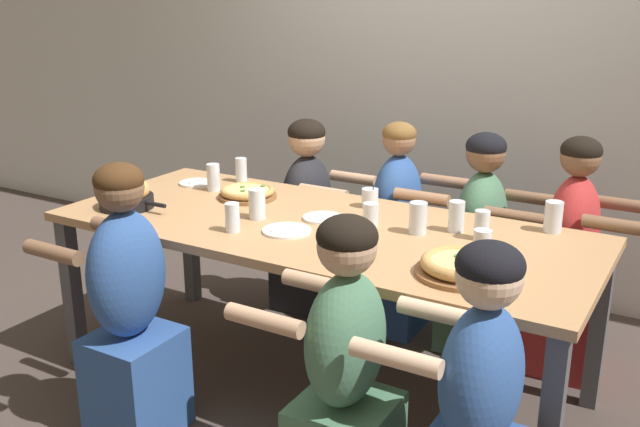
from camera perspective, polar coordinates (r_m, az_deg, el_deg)
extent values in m
plane|color=#423833|center=(3.49, 0.00, -13.28)|extent=(18.00, 18.00, 0.00)
cube|color=silver|center=(4.39, 10.45, 14.80)|extent=(10.00, 0.06, 3.20)
cube|color=tan|center=(3.17, 0.00, -1.21)|extent=(2.41, 1.00, 0.04)
cube|color=#4C4C51|center=(3.70, -19.21, -5.97)|extent=(0.07, 0.07, 0.75)
cube|color=#4C4C51|center=(4.27, -10.33, -2.08)|extent=(0.07, 0.07, 0.75)
cube|color=#4C4C51|center=(3.36, 21.34, -8.61)|extent=(0.07, 0.07, 0.75)
cylinder|color=brown|center=(3.57, -5.81, 1.38)|extent=(0.29, 0.29, 0.02)
torus|color=tan|center=(3.56, -5.82, 1.82)|extent=(0.27, 0.27, 0.03)
cylinder|color=#E5C675|center=(3.57, -5.82, 1.73)|extent=(0.23, 0.23, 0.03)
cylinder|color=#4C7A3D|center=(3.52, -5.20, 1.85)|extent=(0.02, 0.02, 0.01)
cylinder|color=#4C7A3D|center=(3.56, -4.82, 2.01)|extent=(0.02, 0.02, 0.01)
cylinder|color=#4C7A3D|center=(3.52, -6.19, 1.82)|extent=(0.02, 0.02, 0.01)
cylinder|color=#4C7A3D|center=(3.60, -4.60, 2.20)|extent=(0.02, 0.02, 0.01)
cylinder|color=#4C7A3D|center=(3.60, -6.22, 2.13)|extent=(0.02, 0.02, 0.01)
cylinder|color=brown|center=(2.66, 11.29, -4.66)|extent=(0.35, 0.35, 0.02)
torus|color=tan|center=(2.64, 11.33, -3.93)|extent=(0.31, 0.31, 0.04)
cylinder|color=#E5C675|center=(2.65, 11.32, -4.09)|extent=(0.25, 0.25, 0.04)
cylinder|color=#4C7A3D|center=(2.61, 11.04, -3.88)|extent=(0.02, 0.02, 0.01)
cylinder|color=#4C7A3D|center=(2.67, 10.93, -3.36)|extent=(0.02, 0.02, 0.01)
cylinder|color=#4C7A3D|center=(2.62, 11.64, -3.78)|extent=(0.02, 0.02, 0.01)
cylinder|color=#4C7A3D|center=(2.65, 11.76, -3.55)|extent=(0.02, 0.02, 0.01)
cylinder|color=black|center=(3.51, -15.20, 0.92)|extent=(0.25, 0.25, 0.06)
cylinder|color=black|center=(3.39, -13.01, 0.72)|extent=(0.11, 0.02, 0.02)
ellipsoid|color=#D68E4C|center=(3.50, -15.28, 1.82)|extent=(0.22, 0.22, 0.12)
cylinder|color=white|center=(3.23, 0.22, -0.35)|extent=(0.18, 0.18, 0.01)
cube|color=#B7B7BC|center=(3.23, 0.22, -0.20)|extent=(0.08, 0.11, 0.01)
cylinder|color=white|center=(3.06, -2.67, -1.38)|extent=(0.21, 0.21, 0.01)
cube|color=#B7B7BC|center=(3.06, -2.67, -1.22)|extent=(0.09, 0.13, 0.01)
cylinder|color=white|center=(3.87, -9.85, 2.42)|extent=(0.18, 0.18, 0.01)
cube|color=#B7B7BC|center=(3.87, -9.85, 2.55)|extent=(0.02, 0.13, 0.01)
cylinder|color=silver|center=(3.40, 4.02, 1.25)|extent=(0.08, 0.08, 0.09)
cylinder|color=#1EA8DB|center=(3.41, 4.01, 1.05)|extent=(0.07, 0.07, 0.06)
cylinder|color=black|center=(3.39, 4.29, 1.39)|extent=(0.01, 0.01, 0.11)
cylinder|color=silver|center=(3.07, -7.02, -0.32)|extent=(0.06, 0.06, 0.13)
cylinder|color=silver|center=(2.87, 12.87, -2.24)|extent=(0.07, 0.07, 0.10)
cylinder|color=black|center=(2.87, 12.84, -2.64)|extent=(0.06, 0.06, 0.06)
cylinder|color=silver|center=(3.87, -6.32, 3.49)|extent=(0.06, 0.06, 0.13)
cylinder|color=black|center=(3.87, -6.31, 3.12)|extent=(0.05, 0.05, 0.08)
cylinder|color=silver|center=(3.03, 12.82, -0.91)|extent=(0.06, 0.06, 0.13)
cylinder|color=black|center=(3.03, 12.80, -1.17)|extent=(0.06, 0.06, 0.10)
cylinder|color=silver|center=(3.10, 10.86, -0.24)|extent=(0.07, 0.07, 0.14)
cylinder|color=black|center=(3.11, 10.83, -0.80)|extent=(0.06, 0.06, 0.07)
cylinder|color=silver|center=(3.23, -5.06, 0.77)|extent=(0.08, 0.08, 0.14)
cylinder|color=black|center=(3.24, -5.05, 0.39)|extent=(0.07, 0.07, 0.09)
cylinder|color=silver|center=(3.20, 18.17, -0.25)|extent=(0.08, 0.08, 0.13)
cylinder|color=black|center=(3.21, 18.14, -0.50)|extent=(0.07, 0.07, 0.11)
cylinder|color=silver|center=(3.05, 7.85, -0.36)|extent=(0.08, 0.08, 0.14)
cylinder|color=silver|center=(3.06, 7.82, -0.94)|extent=(0.07, 0.07, 0.07)
cylinder|color=silver|center=(3.72, -8.53, 2.88)|extent=(0.07, 0.07, 0.14)
cylinder|color=black|center=(3.72, -8.51, 2.40)|extent=(0.06, 0.06, 0.08)
cylinder|color=silver|center=(3.14, 4.08, -0.07)|extent=(0.07, 0.07, 0.10)
cylinder|color=black|center=(3.14, 4.07, -0.33)|extent=(0.06, 0.06, 0.07)
cube|color=#477556|center=(3.80, 12.28, -7.23)|extent=(0.32, 0.34, 0.45)
ellipsoid|color=#477556|center=(3.63, 12.76, -0.46)|extent=(0.24, 0.36, 0.49)
sphere|color=brown|center=(3.54, 13.12, 4.73)|extent=(0.19, 0.19, 0.19)
ellipsoid|color=black|center=(3.53, 13.16, 5.26)|extent=(0.20, 0.20, 0.14)
cylinder|color=brown|center=(3.71, 16.70, 1.18)|extent=(0.28, 0.06, 0.06)
cylinder|color=brown|center=(3.39, 15.27, -0.21)|extent=(0.28, 0.06, 0.06)
cube|color=#2D5193|center=(3.14, -14.48, -12.98)|extent=(0.32, 0.34, 0.45)
ellipsoid|color=#2D5193|center=(2.93, -15.20, -4.70)|extent=(0.24, 0.36, 0.53)
sphere|color=brown|center=(2.82, -15.77, 1.97)|extent=(0.19, 0.19, 0.19)
ellipsoid|color=#422814|center=(2.81, -15.82, 2.62)|extent=(0.19, 0.19, 0.13)
cylinder|color=brown|center=(2.93, -20.58, -2.94)|extent=(0.28, 0.06, 0.06)
cylinder|color=brown|center=(3.14, -15.82, -1.12)|extent=(0.28, 0.06, 0.06)
ellipsoid|color=#2D5193|center=(2.24, 12.79, -12.64)|extent=(0.24, 0.36, 0.47)
sphere|color=beige|center=(2.09, 13.39, -4.89)|extent=(0.20, 0.20, 0.20)
ellipsoid|color=black|center=(2.08, 13.46, -4.02)|extent=(0.20, 0.20, 0.14)
cylinder|color=beige|center=(2.11, 6.07, -11.39)|extent=(0.28, 0.06, 0.06)
cylinder|color=beige|center=(2.40, 9.50, -7.87)|extent=(0.28, 0.06, 0.06)
cube|color=#B22D2D|center=(3.70, 18.77, -8.45)|extent=(0.32, 0.34, 0.45)
ellipsoid|color=#B22D2D|center=(3.53, 19.54, -1.28)|extent=(0.24, 0.36, 0.53)
sphere|color=brown|center=(3.44, 20.14, 4.26)|extent=(0.18, 0.18, 0.18)
ellipsoid|color=black|center=(3.43, 20.19, 4.78)|extent=(0.18, 0.18, 0.13)
cylinder|color=brown|center=(3.63, 23.43, 0.60)|extent=(0.28, 0.06, 0.06)
cylinder|color=brown|center=(3.30, 22.62, -0.89)|extent=(0.28, 0.06, 0.06)
cube|color=#232328|center=(4.18, -1.02, -4.43)|extent=(0.32, 0.34, 0.45)
ellipsoid|color=#232328|center=(4.03, -1.05, 1.52)|extent=(0.24, 0.36, 0.45)
sphere|color=tan|center=(3.96, -1.08, 6.03)|extent=(0.21, 0.21, 0.21)
ellipsoid|color=black|center=(3.95, -1.08, 6.55)|extent=(0.21, 0.21, 0.14)
cylinder|color=tan|center=(4.06, 2.69, 2.85)|extent=(0.28, 0.06, 0.06)
cylinder|color=tan|center=(3.77, 0.26, 1.71)|extent=(0.28, 0.06, 0.06)
ellipsoid|color=#477556|center=(2.39, 2.08, -10.05)|extent=(0.24, 0.36, 0.47)
sphere|color=tan|center=(2.25, 2.18, -2.64)|extent=(0.19, 0.19, 0.19)
ellipsoid|color=black|center=(2.24, 2.19, -1.82)|extent=(0.20, 0.20, 0.14)
cylinder|color=tan|center=(2.31, -4.48, -8.52)|extent=(0.28, 0.06, 0.06)
cylinder|color=tan|center=(2.57, -0.13, -5.65)|extent=(0.28, 0.06, 0.06)
cube|color=#2D5193|center=(3.94, 5.95, -5.94)|extent=(0.32, 0.34, 0.45)
ellipsoid|color=#2D5193|center=(3.78, 6.18, 0.83)|extent=(0.24, 0.36, 0.52)
sphere|color=#9E7051|center=(3.69, 6.35, 5.92)|extent=(0.17, 0.17, 0.17)
ellipsoid|color=brown|center=(3.69, 6.37, 6.38)|extent=(0.18, 0.18, 0.12)
cylinder|color=#9E7051|center=(3.83, 10.10, 2.53)|extent=(0.28, 0.06, 0.06)
cylinder|color=#9E7051|center=(3.52, 8.13, 1.30)|extent=(0.28, 0.06, 0.06)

